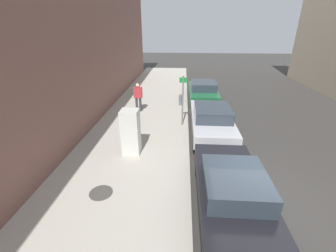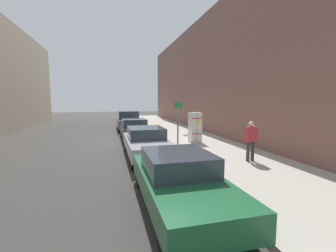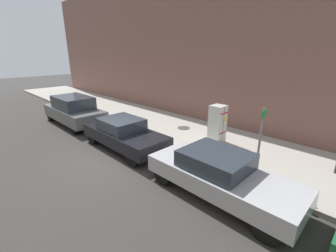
# 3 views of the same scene
# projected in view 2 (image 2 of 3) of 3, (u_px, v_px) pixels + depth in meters

# --- Properties ---
(ground_plane) EXTENTS (80.00, 80.00, 0.00)m
(ground_plane) POSITION_uv_depth(u_px,v_px,m) (123.00, 141.00, 14.94)
(ground_plane) COLOR #383533
(sidewalk_slab) EXTENTS (4.75, 44.00, 0.17)m
(sidewalk_slab) POSITION_uv_depth(u_px,v_px,m) (184.00, 137.00, 16.01)
(sidewalk_slab) COLOR #B2ADA0
(sidewalk_slab) RESTS_ON ground
(building_facade_near) EXTENTS (1.87, 39.60, 9.47)m
(building_facade_near) POSITION_uv_depth(u_px,v_px,m) (227.00, 72.00, 16.31)
(building_facade_near) COLOR #7F564C
(building_facade_near) RESTS_ON ground
(discarded_refrigerator) EXTENTS (0.66, 0.64, 1.78)m
(discarded_refrigerator) POSITION_uv_depth(u_px,v_px,m) (195.00, 127.00, 13.59)
(discarded_refrigerator) COLOR silver
(discarded_refrigerator) RESTS_ON sidewalk_slab
(manhole_cover) EXTENTS (0.70, 0.70, 0.02)m
(manhole_cover) POSITION_uv_depth(u_px,v_px,m) (188.00, 135.00, 16.15)
(manhole_cover) COLOR #47443F
(manhole_cover) RESTS_ON sidewalk_slab
(street_sign_post) EXTENTS (0.36, 0.07, 2.49)m
(street_sign_post) POSITION_uv_depth(u_px,v_px,m) (178.00, 125.00, 10.32)
(street_sign_post) COLOR slate
(street_sign_post) RESTS_ON sidewalk_slab
(fire_hydrant) EXTENTS (0.22, 0.22, 0.73)m
(fire_hydrant) POSITION_uv_depth(u_px,v_px,m) (210.00, 165.00, 7.45)
(fire_hydrant) COLOR slate
(fire_hydrant) RESTS_ON sidewalk_slab
(pedestrian_walking_far) EXTENTS (0.48, 0.22, 1.66)m
(pedestrian_walking_far) POSITION_uv_depth(u_px,v_px,m) (251.00, 138.00, 9.23)
(pedestrian_walking_far) COLOR #333338
(pedestrian_walking_far) RESTS_ON sidewalk_slab
(parked_suv_gray) EXTENTS (1.94, 4.77, 1.73)m
(parked_suv_gray) POSITION_uv_depth(u_px,v_px,m) (128.00, 120.00, 20.53)
(parked_suv_gray) COLOR slate
(parked_suv_gray) RESTS_ON ground
(parked_sedan_dark) EXTENTS (1.80, 4.44, 1.40)m
(parked_sedan_dark) POSITION_uv_depth(u_px,v_px,m) (135.00, 129.00, 15.45)
(parked_sedan_dark) COLOR black
(parked_sedan_dark) RESTS_ON ground
(parked_sedan_silver) EXTENTS (1.85, 4.70, 1.40)m
(parked_sedan_silver) POSITION_uv_depth(u_px,v_px,m) (146.00, 142.00, 10.57)
(parked_sedan_silver) COLOR silver
(parked_sedan_silver) RESTS_ON ground
(parked_sedan_green) EXTENTS (1.83, 4.50, 1.37)m
(parked_sedan_green) POSITION_uv_depth(u_px,v_px,m) (180.00, 180.00, 5.60)
(parked_sedan_green) COLOR #1E6038
(parked_sedan_green) RESTS_ON ground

